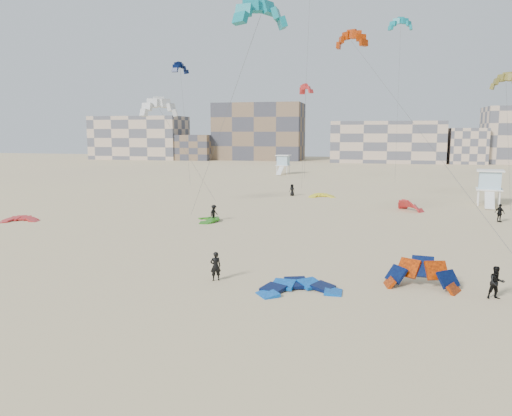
% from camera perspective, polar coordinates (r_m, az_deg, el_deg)
% --- Properties ---
extents(ground, '(320.00, 320.00, 0.00)m').
position_cam_1_polar(ground, '(26.84, -2.42, -10.52)').
color(ground, tan).
rests_on(ground, ground).
extents(kite_ground_blue, '(5.47, 5.61, 1.50)m').
position_cam_1_polar(kite_ground_blue, '(28.34, 4.95, -9.49)').
color(kite_ground_blue, blue).
rests_on(kite_ground_blue, ground).
extents(kite_ground_orange, '(4.67, 4.59, 4.17)m').
position_cam_1_polar(kite_ground_orange, '(30.37, 18.34, -8.66)').
color(kite_ground_orange, '#E33E01').
rests_on(kite_ground_orange, ground).
extents(kite_ground_red, '(4.49, 4.60, 1.48)m').
position_cam_1_polar(kite_ground_red, '(55.21, -25.39, -1.38)').
color(kite_ground_red, red).
rests_on(kite_ground_red, ground).
extents(kite_ground_green, '(4.36, 4.23, 1.12)m').
position_cam_1_polar(kite_ground_green, '(50.26, -5.56, -1.49)').
color(kite_ground_green, '#257D14').
rests_on(kite_ground_green, ground).
extents(kite_ground_red_far, '(4.79, 4.78, 3.47)m').
position_cam_1_polar(kite_ground_red_far, '(59.27, 17.20, -0.29)').
color(kite_ground_red_far, red).
rests_on(kite_ground_red_far, ground).
extents(kite_ground_yellow, '(4.20, 4.35, 1.56)m').
position_cam_1_polar(kite_ground_yellow, '(69.05, 7.52, 1.24)').
color(kite_ground_yellow, yellow).
rests_on(kite_ground_yellow, ground).
extents(kitesurfer_main, '(0.77, 0.69, 1.76)m').
position_cam_1_polar(kitesurfer_main, '(30.11, -4.64, -6.64)').
color(kitesurfer_main, black).
rests_on(kitesurfer_main, ground).
extents(kitesurfer_b, '(1.00, 0.86, 1.78)m').
position_cam_1_polar(kitesurfer_b, '(29.68, 25.78, -7.70)').
color(kitesurfer_b, black).
rests_on(kitesurfer_b, ground).
extents(kitesurfer_c, '(0.91, 1.19, 1.62)m').
position_cam_1_polar(kitesurfer_c, '(50.23, -4.83, -0.55)').
color(kitesurfer_c, black).
rests_on(kitesurfer_c, ground).
extents(kitesurfer_d, '(1.04, 1.10, 1.83)m').
position_cam_1_polar(kitesurfer_d, '(54.81, 26.09, -0.52)').
color(kitesurfer_d, black).
rests_on(kitesurfer_d, ground).
extents(kitesurfer_e, '(0.93, 0.77, 1.64)m').
position_cam_1_polar(kitesurfer_e, '(70.01, 4.14, 2.07)').
color(kitesurfer_e, black).
rests_on(kitesurfer_e, ground).
extents(kite_fly_teal_a, '(10.86, 7.12, 18.74)m').
position_cam_1_polar(kite_fly_teal_a, '(42.33, 0.55, 21.16)').
color(kite_fly_teal_a, '#098A90').
rests_on(kite_fly_teal_a, ground).
extents(kite_fly_orange, '(13.48, 30.17, 18.47)m').
position_cam_1_polar(kite_fly_orange, '(56.66, 10.82, 18.26)').
color(kite_fly_orange, '#E33E01').
rests_on(kite_fly_orange, ground).
extents(kite_fly_grey, '(8.99, 5.65, 11.92)m').
position_cam_1_polar(kite_fly_grey, '(58.31, -10.99, 11.04)').
color(kite_fly_grey, white).
rests_on(kite_fly_grey, ground).
extents(kite_fly_olive, '(4.70, 10.14, 14.57)m').
position_cam_1_polar(kite_fly_olive, '(63.84, 26.67, 12.69)').
color(kite_fly_olive, brown).
rests_on(kite_fly_olive, ground).
extents(kite_fly_navy, '(5.71, 8.30, 18.78)m').
position_cam_1_polar(kite_fly_navy, '(81.93, -8.65, 15.45)').
color(kite_fly_navy, '#051640').
rests_on(kite_fly_navy, ground).
extents(kite_fly_teal_b, '(4.20, 8.85, 25.89)m').
position_cam_1_polar(kite_fly_teal_b, '(87.68, 16.22, 19.43)').
color(kite_fly_teal_b, '#098A90').
rests_on(kite_fly_teal_b, ground).
extents(kite_fly_red, '(4.54, 4.53, 16.26)m').
position_cam_1_polar(kite_fly_red, '(87.88, 5.73, 13.29)').
color(kite_fly_red, red).
rests_on(kite_fly_red, ground).
extents(lifeguard_tower_near, '(3.48, 6.13, 4.31)m').
position_cam_1_polar(lifeguard_tower_near, '(66.96, 25.11, 2.11)').
color(lifeguard_tower_near, white).
rests_on(lifeguard_tower_near, ground).
extents(lifeguard_tower_far, '(3.06, 5.62, 4.04)m').
position_cam_1_polar(lifeguard_tower_far, '(106.71, 3.12, 4.97)').
color(lifeguard_tower_far, white).
rests_on(lifeguard_tower_far, ground).
extents(condo_west_a, '(30.00, 15.00, 14.00)m').
position_cam_1_polar(condo_west_a, '(172.51, -13.15, 7.82)').
color(condo_west_a, '#C0A68D').
rests_on(condo_west_a, ground).
extents(condo_west_b, '(28.00, 14.00, 18.00)m').
position_cam_1_polar(condo_west_b, '(162.63, 0.34, 8.71)').
color(condo_west_b, brown).
rests_on(condo_west_b, ground).
extents(condo_mid, '(32.00, 16.00, 12.00)m').
position_cam_1_polar(condo_mid, '(154.42, 14.72, 7.32)').
color(condo_mid, '#C0A68D').
rests_on(condo_mid, ground).
extents(condo_fill_left, '(12.00, 10.00, 8.00)m').
position_cam_1_polar(condo_fill_left, '(162.75, -7.08, 6.88)').
color(condo_fill_left, brown).
rests_on(condo_fill_left, ground).
extents(condo_fill_right, '(10.00, 10.00, 10.00)m').
position_cam_1_polar(condo_fill_right, '(154.46, 22.95, 6.55)').
color(condo_fill_right, '#C0A68D').
rests_on(condo_fill_right, ground).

